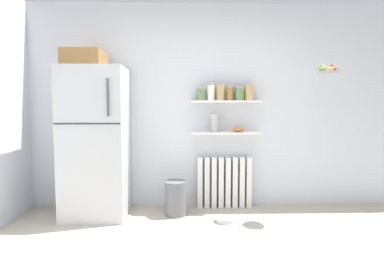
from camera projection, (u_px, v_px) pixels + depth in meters
name	position (u px, v px, depth m)	size (l,w,h in m)	color
back_wall	(202.00, 106.00, 3.93)	(7.04, 0.10, 2.60)	silver
refrigerator	(96.00, 139.00, 3.56)	(0.72, 0.69, 1.94)	#B7BABF
radiator	(224.00, 182.00, 3.88)	(0.69, 0.12, 0.65)	white
wall_shelf_lower	(225.00, 133.00, 3.81)	(0.86, 0.22, 0.03)	white
wall_shelf_upper	(225.00, 102.00, 3.78)	(0.86, 0.22, 0.03)	white
storage_jar_0	(201.00, 94.00, 3.76)	(0.12, 0.12, 0.16)	#5B7F4C
storage_jar_1	(211.00, 92.00, 3.76)	(0.10, 0.10, 0.21)	silver
storage_jar_2	(220.00, 92.00, 3.77)	(0.10, 0.10, 0.21)	tan
storage_jar_3	(230.00, 93.00, 3.77)	(0.09, 0.09, 0.18)	olive
storage_jar_4	(240.00, 94.00, 3.77)	(0.12, 0.12, 0.17)	#5B7F4C
storage_jar_5	(249.00, 92.00, 3.77)	(0.12, 0.12, 0.21)	tan
vase	(215.00, 123.00, 3.79)	(0.10, 0.10, 0.23)	#B2ADA8
shelf_bowl	(238.00, 129.00, 3.81)	(0.14, 0.14, 0.06)	orange
trash_bin	(176.00, 198.00, 3.60)	(0.26, 0.26, 0.41)	slate
pet_food_bowl	(225.00, 219.00, 3.40)	(0.21, 0.21, 0.05)	#B7B7BC
hanging_fruit_basket	(329.00, 69.00, 3.42)	(0.28, 0.28, 0.09)	#B2B2B7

